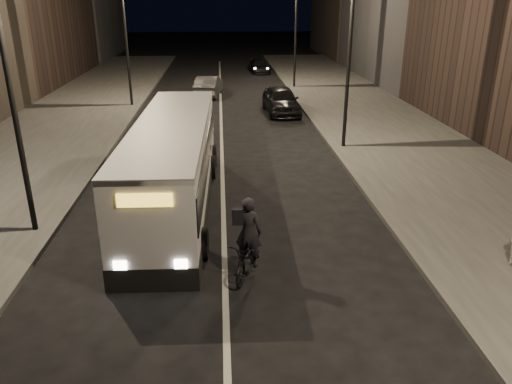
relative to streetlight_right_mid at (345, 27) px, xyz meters
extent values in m
plane|color=black|center=(-5.33, -12.00, -5.36)|extent=(180.00, 180.00, 0.00)
cube|color=#353533|center=(3.17, 2.00, -5.28)|extent=(7.00, 70.00, 0.16)
cube|color=#353533|center=(-13.83, 2.00, -5.28)|extent=(7.00, 70.00, 0.16)
cylinder|color=black|center=(0.27, 0.00, -1.20)|extent=(0.16, 0.16, 8.00)
cylinder|color=black|center=(0.27, 16.00, -1.20)|extent=(0.16, 0.16, 8.00)
cylinder|color=black|center=(-10.93, -8.00, -1.20)|extent=(0.16, 0.16, 8.00)
cylinder|color=black|center=(-10.93, 10.00, -1.20)|extent=(0.16, 0.16, 8.00)
cube|color=silver|center=(-6.93, -6.08, -3.94)|extent=(2.50, 10.72, 2.84)
cube|color=black|center=(-6.93, -6.08, -3.54)|extent=(2.56, 10.36, 1.02)
cube|color=silver|center=(-6.93, -6.08, -2.56)|extent=(2.52, 10.72, 0.16)
cube|color=gold|center=(-7.07, -11.41, -2.96)|extent=(1.25, 0.14, 0.31)
cylinder|color=black|center=(-8.14, -9.78, -4.92)|extent=(0.33, 0.90, 0.89)
cylinder|color=black|center=(-5.92, -9.84, -4.92)|extent=(0.33, 0.90, 0.89)
cylinder|color=black|center=(-7.95, -2.68, -4.92)|extent=(0.33, 0.90, 0.89)
cylinder|color=black|center=(-5.73, -2.73, -4.92)|extent=(0.33, 0.90, 0.89)
imported|color=black|center=(-4.74, -10.74, -4.86)|extent=(1.24, 2.02, 1.00)
imported|color=black|center=(-4.74, -10.94, -4.08)|extent=(0.77, 0.63, 1.83)
imported|color=black|center=(-1.73, 7.59, -4.57)|extent=(2.13, 4.74, 1.58)
imported|color=#313133|center=(-6.14, 13.44, -4.66)|extent=(2.03, 4.44, 1.41)
imported|color=black|center=(-1.73, 24.37, -4.79)|extent=(1.93, 4.05, 1.14)
camera|label=1|loc=(-5.32, -21.82, 1.30)|focal=35.00mm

